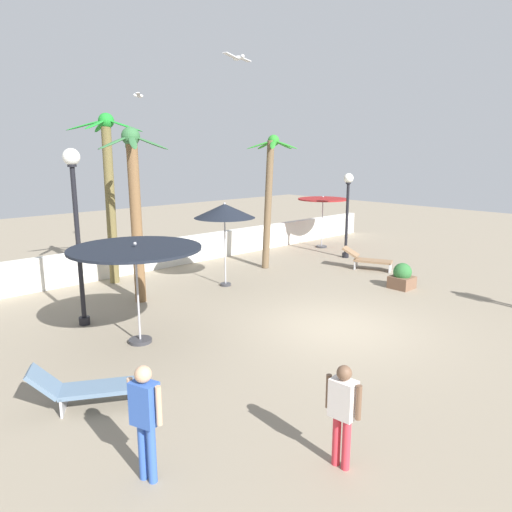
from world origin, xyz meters
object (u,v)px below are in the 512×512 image
(patio_umbrella_2, at_px, (323,202))
(guest_0, at_px, (145,412))
(guest_2, at_px, (343,407))
(seagull_1, at_px, (139,96))
(patio_umbrella_1, at_px, (135,253))
(patio_umbrella_0, at_px, (225,211))
(palm_tree_2, at_px, (270,187))
(lamp_post_1, at_px, (76,211))
(lounge_chair_1, at_px, (87,388))
(palm_tree_1, at_px, (109,182))
(lounge_chair_0, at_px, (367,259))
(palm_tree_0, at_px, (135,197))
(lamp_post_0, at_px, (348,203))
(planter, at_px, (402,277))
(seagull_2, at_px, (238,58))

(patio_umbrella_2, relative_size, guest_0, 1.44)
(guest_2, xyz_separation_m, seagull_1, (4.91, 13.78, 5.64))
(guest_0, relative_size, seagull_1, 1.90)
(patio_umbrella_1, bearing_deg, patio_umbrella_0, 27.77)
(palm_tree_2, xyz_separation_m, seagull_1, (-2.87, 4.40, 3.47))
(lamp_post_1, distance_m, lounge_chair_1, 5.14)
(patio_umbrella_1, relative_size, palm_tree_1, 0.53)
(palm_tree_1, distance_m, lounge_chair_0, 9.80)
(palm_tree_1, xyz_separation_m, lounge_chair_0, (7.94, -4.87, -3.03))
(palm_tree_2, bearing_deg, palm_tree_0, -175.18)
(patio_umbrella_1, relative_size, seagull_1, 3.37)
(patio_umbrella_0, distance_m, palm_tree_2, 3.15)
(lamp_post_0, bearing_deg, lamp_post_1, -178.66)
(lamp_post_0, bearing_deg, palm_tree_0, 177.02)
(lamp_post_1, bearing_deg, palm_tree_1, 52.34)
(patio_umbrella_2, xyz_separation_m, lamp_post_0, (-0.99, -2.12, 0.23))
(patio_umbrella_2, relative_size, palm_tree_2, 0.48)
(guest_2, bearing_deg, patio_umbrella_1, 87.96)
(patio_umbrella_2, xyz_separation_m, lounge_chair_0, (-2.13, -3.97, -1.73))
(patio_umbrella_2, height_order, guest_0, patio_umbrella_2)
(patio_umbrella_0, xyz_separation_m, palm_tree_0, (-3.00, 0.41, 0.62))
(patio_umbrella_1, height_order, palm_tree_2, palm_tree_2)
(planter, bearing_deg, patio_umbrella_1, 168.33)
(seagull_1, bearing_deg, palm_tree_2, -56.85)
(lounge_chair_1, height_order, guest_2, guest_2)
(palm_tree_0, height_order, planter, palm_tree_0)
(patio_umbrella_1, distance_m, lamp_post_0, 11.41)
(patio_umbrella_0, bearing_deg, palm_tree_2, 17.12)
(patio_umbrella_1, height_order, palm_tree_0, palm_tree_0)
(seagull_1, bearing_deg, lamp_post_1, -132.25)
(seagull_1, bearing_deg, patio_umbrella_0, -90.95)
(lounge_chair_0, relative_size, guest_2, 1.24)
(patio_umbrella_1, xyz_separation_m, seagull_1, (4.69, 7.73, 4.41))
(patio_umbrella_2, xyz_separation_m, palm_tree_2, (-4.59, -1.12, 0.97))
(palm_tree_2, height_order, lamp_post_1, palm_tree_2)
(palm_tree_1, relative_size, palm_tree_2, 1.12)
(lamp_post_0, distance_m, planter, 5.21)
(lamp_post_1, bearing_deg, lamp_post_0, 1.34)
(patio_umbrella_1, bearing_deg, guest_0, -118.30)
(palm_tree_1, height_order, planter, palm_tree_1)
(patio_umbrella_0, xyz_separation_m, lamp_post_1, (-5.06, -0.36, 0.46))
(seagull_2, bearing_deg, lounge_chair_1, -156.71)
(lamp_post_0, height_order, seagull_2, seagull_2)
(palm_tree_0, xyz_separation_m, seagull_1, (3.08, 4.90, 3.43))
(palm_tree_0, distance_m, guest_2, 9.32)
(patio_umbrella_1, xyz_separation_m, palm_tree_1, (2.08, 5.36, 1.27))
(lamp_post_1, relative_size, seagull_1, 5.07)
(lamp_post_0, bearing_deg, seagull_2, -165.96)
(patio_umbrella_0, xyz_separation_m, lounge_chair_1, (-6.78, -4.45, -2.13))
(lounge_chair_0, xyz_separation_m, guest_2, (-10.24, -6.53, 0.53))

